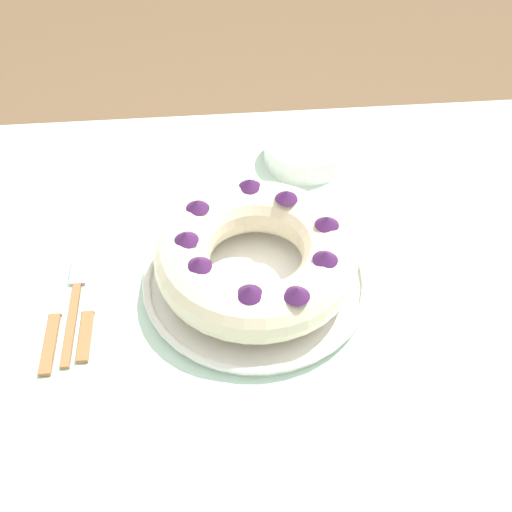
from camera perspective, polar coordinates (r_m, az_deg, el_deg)
ground_plane at (r=1.59m, az=-0.59°, el=-21.97°), size 8.00×8.00×0.00m
dining_table at (r=0.98m, az=-0.89°, el=-7.35°), size 1.43×0.98×0.78m
serving_dish at (r=0.91m, az=-0.00°, el=-2.22°), size 0.34×0.34×0.02m
bundt_cake at (r=0.87m, az=0.00°, el=0.04°), size 0.30×0.30×0.09m
fork at (r=0.94m, az=-16.84°, el=-3.98°), size 0.02×0.21×0.01m
serving_knife at (r=0.92m, az=-18.61°, el=-5.58°), size 0.02×0.23×0.01m
cake_knife at (r=0.91m, az=-15.68°, el=-5.38°), size 0.02×0.19×0.01m
side_bowl at (r=1.14m, az=4.71°, el=9.93°), size 0.15×0.15×0.04m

